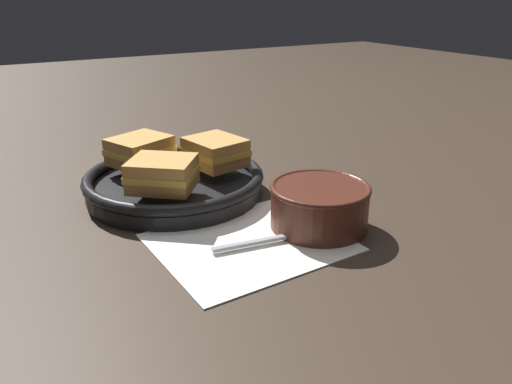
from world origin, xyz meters
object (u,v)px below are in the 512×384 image
Objects in this scene: soup_bowl at (319,204)px; spoon at (289,236)px; sandwich_near_left at (215,152)px; sandwich_near_right at (140,150)px; skillet at (175,183)px; sandwich_far_left at (163,174)px.

soup_bowl reaches higher than spoon.
sandwich_near_left and sandwich_near_right have the same top height.
sandwich_near_left reaches higher than soup_bowl.
soup_bowl is at bearing 21.97° from spoon.
sandwich_near_left reaches higher than skillet.
sandwich_near_left is 0.92× the size of sandwich_near_right.
soup_bowl is 0.48× the size of skillet.
sandwich_near_right is 0.95× the size of sandwich_far_left.
sandwich_near_right is at bearing 146.05° from sandwich_near_left.
soup_bowl is at bearing -60.46° from sandwich_near_right.
sandwich_near_left is 0.87× the size of sandwich_far_left.
skillet is at bearing -63.95° from sandwich_near_right.
sandwich_near_right is at bearing 119.54° from soup_bowl.
sandwich_near_right reaches higher than skillet.
soup_bowl is 1.20× the size of sandwich_near_right.
skillet is 2.72× the size of sandwich_near_left.
skillet is at bearing 56.05° from sandwich_far_left.
soup_bowl is 0.33m from sandwich_near_right.
sandwich_near_left is at bearing -3.95° from skillet.
sandwich_far_left is (-0.04, -0.06, 0.04)m from skillet.
sandwich_near_right is 0.13m from sandwich_far_left.
sandwich_far_left reaches higher than skillet.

